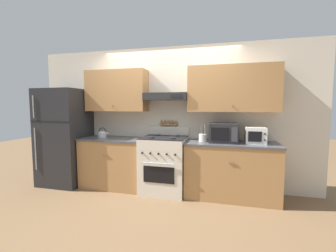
% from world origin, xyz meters
% --- Properties ---
extents(ground_plane, '(16.00, 16.00, 0.00)m').
position_xyz_m(ground_plane, '(0.00, 0.00, 0.00)').
color(ground_plane, brown).
extents(wall_back, '(5.20, 0.46, 2.55)m').
position_xyz_m(wall_back, '(0.07, 0.59, 1.46)').
color(wall_back, beige).
rests_on(wall_back, ground_plane).
extents(counter_left, '(1.17, 0.64, 0.90)m').
position_xyz_m(counter_left, '(-0.96, 0.33, 0.45)').
color(counter_left, '#AD7A47').
rests_on(counter_left, ground_plane).
extents(counter_right, '(1.47, 0.64, 0.90)m').
position_xyz_m(counter_right, '(1.11, 0.33, 0.45)').
color(counter_right, '#AD7A47').
rests_on(counter_right, ground_plane).
extents(stove_range, '(0.75, 0.70, 1.11)m').
position_xyz_m(stove_range, '(0.00, 0.29, 0.48)').
color(stove_range, beige).
rests_on(stove_range, ground_plane).
extents(refrigerator, '(0.81, 0.76, 1.80)m').
position_xyz_m(refrigerator, '(-1.96, 0.26, 0.90)').
color(refrigerator, '#232326').
rests_on(refrigerator, ground_plane).
extents(tea_kettle, '(0.21, 0.16, 0.19)m').
position_xyz_m(tea_kettle, '(-1.19, 0.32, 0.97)').
color(tea_kettle, '#B7B7BC').
rests_on(tea_kettle, counter_left).
extents(microwave, '(0.45, 0.40, 0.31)m').
position_xyz_m(microwave, '(0.98, 0.34, 1.06)').
color(microwave, '#232326').
rests_on(microwave, counter_right).
extents(utensil_crock, '(0.13, 0.13, 0.28)m').
position_xyz_m(utensil_crock, '(0.65, 0.32, 0.97)').
color(utensil_crock, silver).
rests_on(utensil_crock, counter_right).
extents(toaster_oven, '(0.30, 0.31, 0.26)m').
position_xyz_m(toaster_oven, '(1.46, 0.32, 1.03)').
color(toaster_oven, white).
rests_on(toaster_oven, counter_right).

